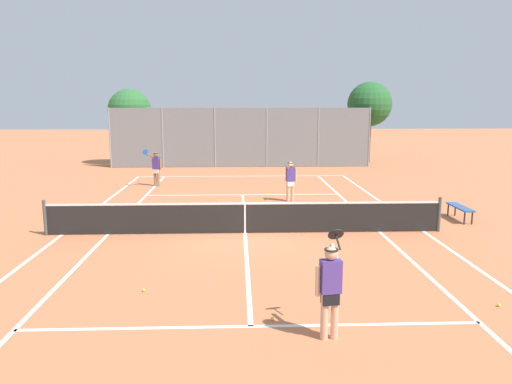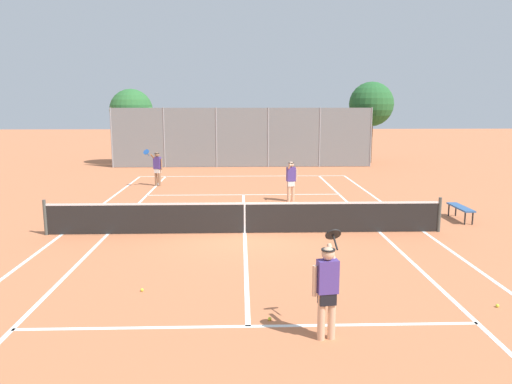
{
  "view_description": "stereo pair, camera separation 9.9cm",
  "coord_description": "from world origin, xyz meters",
  "px_view_note": "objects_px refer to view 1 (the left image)",
  "views": [
    {
      "loc": [
        -0.22,
        -14.67,
        3.91
      ],
      "look_at": [
        0.39,
        1.5,
        1.0
      ],
      "focal_mm": 35.0,
      "sensor_mm": 36.0,
      "label": 1
    },
    {
      "loc": [
        -0.12,
        -14.67,
        3.91
      ],
      "look_at": [
        0.39,
        1.5,
        1.0
      ],
      "focal_mm": 35.0,
      "sensor_mm": 36.0,
      "label": 2
    }
  ],
  "objects_px": {
    "loose_tennis_ball_2": "(275,226)",
    "loose_tennis_ball_3": "(144,290)",
    "player_far_right": "(291,179)",
    "tree_behind_left": "(132,112)",
    "loose_tennis_ball_0": "(499,305)",
    "loose_tennis_ball_1": "(272,319)",
    "courtside_bench": "(460,208)",
    "tree_behind_right": "(371,106)",
    "player_near_side": "(330,286)",
    "tennis_net": "(245,217)",
    "player_far_left": "(156,167)"
  },
  "relations": [
    {
      "from": "loose_tennis_ball_2",
      "to": "loose_tennis_ball_3",
      "type": "relative_size",
      "value": 1.0
    },
    {
      "from": "player_far_right",
      "to": "tree_behind_left",
      "type": "distance_m",
      "value": 15.4
    },
    {
      "from": "player_far_right",
      "to": "loose_tennis_ball_0",
      "type": "xyz_separation_m",
      "value": [
        2.95,
        -10.61,
        -0.88
      ]
    },
    {
      "from": "loose_tennis_ball_1",
      "to": "loose_tennis_ball_2",
      "type": "height_order",
      "value": "same"
    },
    {
      "from": "courtside_bench",
      "to": "tree_behind_right",
      "type": "relative_size",
      "value": 0.29
    },
    {
      "from": "player_near_side",
      "to": "loose_tennis_ball_2",
      "type": "height_order",
      "value": "player_near_side"
    },
    {
      "from": "loose_tennis_ball_1",
      "to": "courtside_bench",
      "type": "height_order",
      "value": "courtside_bench"
    },
    {
      "from": "tree_behind_left",
      "to": "player_near_side",
      "type": "bearing_deg",
      "value": -71.45
    },
    {
      "from": "loose_tennis_ball_0",
      "to": "tree_behind_left",
      "type": "xyz_separation_m",
      "value": [
        -11.68,
        23.07,
        3.27
      ]
    },
    {
      "from": "tennis_net",
      "to": "tree_behind_right",
      "type": "xyz_separation_m",
      "value": [
        8.44,
        17.78,
        3.2
      ]
    },
    {
      "from": "tennis_net",
      "to": "courtside_bench",
      "type": "height_order",
      "value": "tennis_net"
    },
    {
      "from": "player_far_right",
      "to": "loose_tennis_ball_3",
      "type": "bearing_deg",
      "value": -113.2
    },
    {
      "from": "player_far_right",
      "to": "tree_behind_right",
      "type": "xyz_separation_m",
      "value": [
        6.55,
        12.89,
        2.8
      ]
    },
    {
      "from": "tennis_net",
      "to": "player_near_side",
      "type": "bearing_deg",
      "value": -79.33
    },
    {
      "from": "player_near_side",
      "to": "loose_tennis_ball_1",
      "type": "relative_size",
      "value": 26.88
    },
    {
      "from": "player_far_left",
      "to": "tree_behind_left",
      "type": "distance_m",
      "value": 9.27
    },
    {
      "from": "tennis_net",
      "to": "loose_tennis_ball_1",
      "type": "xyz_separation_m",
      "value": [
        0.4,
        -6.17,
        -0.48
      ]
    },
    {
      "from": "player_far_right",
      "to": "courtside_bench",
      "type": "distance_m",
      "value": 6.39
    },
    {
      "from": "loose_tennis_ball_0",
      "to": "tree_behind_left",
      "type": "bearing_deg",
      "value": 116.86
    },
    {
      "from": "loose_tennis_ball_1",
      "to": "tree_behind_left",
      "type": "bearing_deg",
      "value": 107.09
    },
    {
      "from": "tennis_net",
      "to": "loose_tennis_ball_0",
      "type": "height_order",
      "value": "tennis_net"
    },
    {
      "from": "player_far_left",
      "to": "loose_tennis_ball_2",
      "type": "distance_m",
      "value": 9.54
    },
    {
      "from": "tennis_net",
      "to": "loose_tennis_ball_3",
      "type": "height_order",
      "value": "tennis_net"
    },
    {
      "from": "tennis_net",
      "to": "loose_tennis_ball_2",
      "type": "distance_m",
      "value": 1.34
    },
    {
      "from": "tennis_net",
      "to": "tree_behind_left",
      "type": "distance_m",
      "value": 18.86
    },
    {
      "from": "tennis_net",
      "to": "loose_tennis_ball_2",
      "type": "height_order",
      "value": "tennis_net"
    },
    {
      "from": "loose_tennis_ball_0",
      "to": "tree_behind_left",
      "type": "height_order",
      "value": "tree_behind_left"
    },
    {
      "from": "loose_tennis_ball_3",
      "to": "tree_behind_right",
      "type": "distance_m",
      "value": 25.11
    },
    {
      "from": "tennis_net",
      "to": "courtside_bench",
      "type": "relative_size",
      "value": 8.0
    },
    {
      "from": "loose_tennis_ball_1",
      "to": "tree_behind_left",
      "type": "height_order",
      "value": "tree_behind_left"
    },
    {
      "from": "loose_tennis_ball_1",
      "to": "tree_behind_right",
      "type": "relative_size",
      "value": 0.01
    },
    {
      "from": "loose_tennis_ball_1",
      "to": "player_far_left",
      "type": "bearing_deg",
      "value": 106.51
    },
    {
      "from": "loose_tennis_ball_1",
      "to": "loose_tennis_ball_3",
      "type": "distance_m",
      "value": 3.0
    },
    {
      "from": "loose_tennis_ball_0",
      "to": "tree_behind_right",
      "type": "relative_size",
      "value": 0.01
    },
    {
      "from": "tree_behind_left",
      "to": "loose_tennis_ball_2",
      "type": "bearing_deg",
      "value": -64.74
    },
    {
      "from": "tennis_net",
      "to": "loose_tennis_ball_1",
      "type": "height_order",
      "value": "tennis_net"
    },
    {
      "from": "player_near_side",
      "to": "courtside_bench",
      "type": "height_order",
      "value": "player_near_side"
    },
    {
      "from": "loose_tennis_ball_2",
      "to": "tree_behind_left",
      "type": "height_order",
      "value": "tree_behind_left"
    },
    {
      "from": "loose_tennis_ball_0",
      "to": "loose_tennis_ball_1",
      "type": "height_order",
      "value": "same"
    },
    {
      "from": "courtside_bench",
      "to": "loose_tennis_ball_0",
      "type": "bearing_deg",
      "value": -108.66
    },
    {
      "from": "player_far_left",
      "to": "player_far_right",
      "type": "distance_m",
      "value": 7.14
    },
    {
      "from": "player_far_right",
      "to": "player_far_left",
      "type": "bearing_deg",
      "value": 146.42
    },
    {
      "from": "player_far_left",
      "to": "loose_tennis_ball_3",
      "type": "bearing_deg",
      "value": -82.2
    },
    {
      "from": "tennis_net",
      "to": "loose_tennis_ball_3",
      "type": "xyz_separation_m",
      "value": [
        -2.2,
        -4.66,
        -0.48
      ]
    },
    {
      "from": "player_far_left",
      "to": "player_far_right",
      "type": "relative_size",
      "value": 1.11
    },
    {
      "from": "player_near_side",
      "to": "loose_tennis_ball_1",
      "type": "height_order",
      "value": "player_near_side"
    },
    {
      "from": "player_far_right",
      "to": "tree_behind_right",
      "type": "relative_size",
      "value": 0.31
    },
    {
      "from": "loose_tennis_ball_1",
      "to": "tennis_net",
      "type": "bearing_deg",
      "value": 93.69
    },
    {
      "from": "loose_tennis_ball_1",
      "to": "courtside_bench",
      "type": "distance_m",
      "value": 10.3
    },
    {
      "from": "player_near_side",
      "to": "courtside_bench",
      "type": "bearing_deg",
      "value": 54.52
    }
  ]
}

